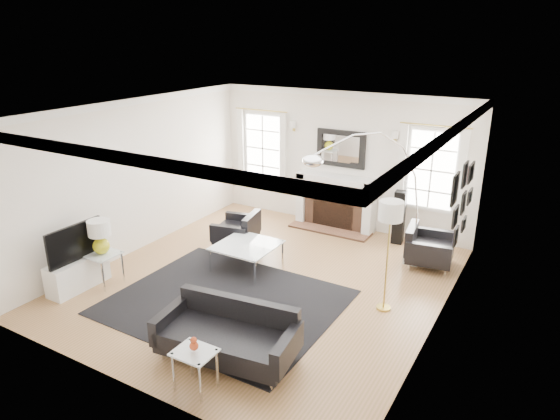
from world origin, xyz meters
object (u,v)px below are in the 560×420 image
Objects in this scene: coffee_table at (247,246)px; gourd_lamp at (100,235)px; fireplace at (335,203)px; sofa at (229,335)px; arc_floor_lamp at (367,194)px; armchair_right at (427,248)px; armchair_left at (239,231)px.

gourd_lamp reaches higher than coffee_table.
fireplace is at bearing 78.44° from coffee_table.
fireplace is 4.80m from sofa.
sofa is at bearing -81.75° from fireplace.
arc_floor_lamp is (0.50, 3.31, 1.01)m from sofa.
armchair_right is at bearing -22.02° from fireplace.
arc_floor_lamp is (1.19, -1.44, 0.78)m from fireplace.
gourd_lamp is at bearing 168.83° from sofa.
arc_floor_lamp reaches higher than fireplace.
sofa is 4.14m from armchair_right.
gourd_lamp is (-4.34, -3.31, 0.54)m from armchair_right.
fireplace is 1.72× the size of coffee_table.
gourd_lamp is at bearing -117.78° from fireplace.
armchair_left reaches higher than coffee_table.
sofa is at bearing -110.53° from armchair_right.
sofa is 3.24× the size of gourd_lamp.
sofa is 1.87× the size of coffee_table.
sofa is 3.49m from arc_floor_lamp.
coffee_table is (-1.21, 2.21, 0.10)m from sofa.
armchair_left is (-1.18, -1.82, -0.23)m from fireplace.
armchair_right is 3.14m from coffee_table.
fireplace is at bearing 98.25° from sofa.
armchair_left is 0.39× the size of arc_floor_lamp.
fireplace reaches higher than coffee_table.
armchair_left is 0.96× the size of coffee_table.
gourd_lamp is at bearing -135.70° from coffee_table.
sofa reaches higher than armchair_left.
armchair_right is at bearing 69.47° from sofa.
arc_floor_lamp reaches higher than armchair_right.
arc_floor_lamp is at bearing -148.87° from armchair_right.
armchair_left is 3.46m from armchair_right.
sofa is at bearing -61.37° from coffee_table.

